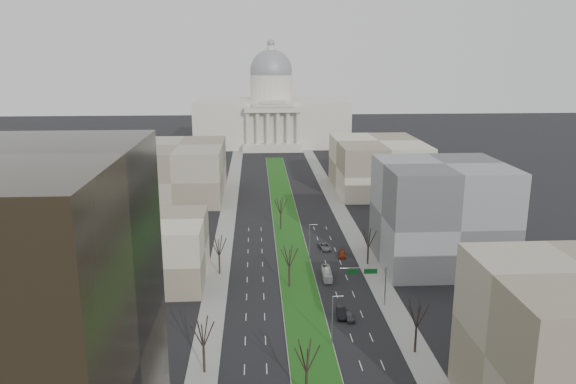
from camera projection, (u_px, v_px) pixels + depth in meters
name	position (u px, v px, depth m)	size (l,w,h in m)	color
ground	(288.00, 229.00, 158.05)	(600.00, 600.00, 0.00)	black
median	(288.00, 230.00, 157.05)	(8.00, 222.03, 0.20)	#999993
sidewalk_left	(220.00, 263.00, 132.82)	(5.00, 330.00, 0.15)	gray
sidewalk_right	(366.00, 259.00, 134.82)	(5.00, 330.00, 0.15)	gray
capitol	(271.00, 114.00, 298.99)	(80.00, 46.00, 55.00)	beige
building_beige_left	(144.00, 251.00, 120.58)	(26.00, 22.00, 14.00)	gray
building_grey_right	(441.00, 214.00, 129.96)	(28.00, 26.00, 24.00)	#5A5C5F
building_far_left	(179.00, 171.00, 192.62)	(30.00, 40.00, 18.00)	gray
building_far_right	(378.00, 165.00, 201.45)	(30.00, 40.00, 18.00)	gray
tree_left_mid	(203.00, 332.00, 85.64)	(5.40, 5.40, 9.72)	black
tree_left_far	(219.00, 245.00, 124.42)	(5.28, 5.28, 9.50)	black
tree_right_mid	(417.00, 313.00, 91.44)	(5.52, 5.52, 9.94)	black
tree_right_far	(369.00, 238.00, 130.33)	(5.04, 5.04, 9.07)	black
tree_median_a	(307.00, 356.00, 78.76)	(5.40, 5.40, 9.72)	black
tree_median_b	(289.00, 256.00, 117.50)	(5.40, 5.40, 9.72)	black
tree_median_c	(281.00, 205.00, 156.24)	(5.40, 5.40, 9.72)	black
streetlamp_median_b	(333.00, 320.00, 94.14)	(1.90, 0.20, 9.16)	gray
streetlamp_median_c	(310.00, 242.00, 132.89)	(1.90, 0.20, 9.16)	gray
mast_arm_signs	(372.00, 277.00, 108.94)	(9.12, 0.24, 8.09)	gray
car_grey_near	(349.00, 316.00, 104.50)	(1.59, 3.94, 1.34)	#46484D
car_black	(341.00, 312.00, 105.73)	(1.73, 4.97, 1.64)	black
car_red	(342.00, 254.00, 136.62)	(1.78, 4.38, 1.27)	maroon
car_grey_far	(325.00, 247.00, 141.79)	(2.38, 5.16, 1.43)	#565A5F
box_van	(327.00, 274.00, 123.51)	(1.81, 7.74, 2.16)	white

